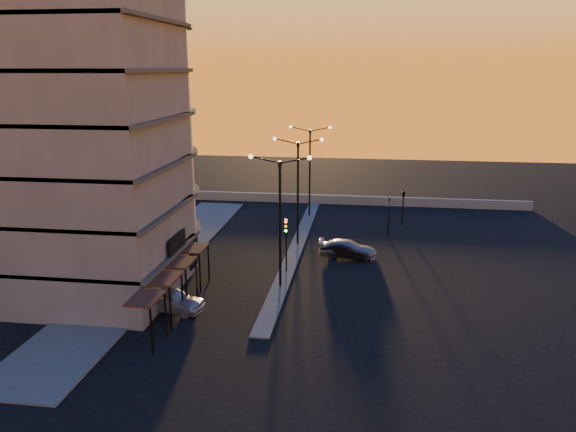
# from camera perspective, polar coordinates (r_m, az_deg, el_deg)

# --- Properties ---
(ground) EXTENTS (120.00, 120.00, 0.00)m
(ground) POSITION_cam_1_polar(r_m,az_deg,el_deg) (40.37, -0.78, -7.23)
(ground) COLOR black
(ground) RESTS_ON ground
(sidewalk_west) EXTENTS (5.00, 40.00, 0.12)m
(sidewalk_west) POSITION_cam_1_polar(r_m,az_deg,el_deg) (46.60, -12.92, -4.48)
(sidewalk_west) COLOR #50504E
(sidewalk_west) RESTS_ON ground
(median) EXTENTS (1.20, 36.00, 0.12)m
(median) POSITION_cam_1_polar(r_m,az_deg,el_deg) (49.67, 0.98, -2.88)
(median) COLOR #50504E
(median) RESTS_ON ground
(parapet) EXTENTS (44.00, 0.50, 1.00)m
(parapet) POSITION_cam_1_polar(r_m,az_deg,el_deg) (64.76, 4.50, 1.69)
(parapet) COLOR gray
(parapet) RESTS_ON ground
(building) EXTENTS (14.35, 17.08, 25.00)m
(building) POSITION_cam_1_polar(r_m,az_deg,el_deg) (42.08, -20.31, 9.49)
(building) COLOR slate
(building) RESTS_ON ground
(streetlamp_near) EXTENTS (4.32, 0.32, 9.51)m
(streetlamp_near) POSITION_cam_1_polar(r_m,az_deg,el_deg) (38.62, -0.81, 0.48)
(streetlamp_near) COLOR black
(streetlamp_near) RESTS_ON ground
(streetlamp_mid) EXTENTS (4.32, 0.32, 9.51)m
(streetlamp_mid) POSITION_cam_1_polar(r_m,az_deg,el_deg) (48.28, 1.01, 3.39)
(streetlamp_mid) COLOR black
(streetlamp_mid) RESTS_ON ground
(streetlamp_far) EXTENTS (4.32, 0.32, 9.51)m
(streetlamp_far) POSITION_cam_1_polar(r_m,az_deg,el_deg) (58.05, 2.23, 5.32)
(streetlamp_far) COLOR black
(streetlamp_far) RESTS_ON ground
(traffic_light_main) EXTENTS (0.28, 0.44, 4.25)m
(traffic_light_main) POSITION_cam_1_polar(r_m,az_deg,el_deg) (42.08, -0.20, -2.13)
(traffic_light_main) COLOR black
(traffic_light_main) RESTS_ON ground
(signal_east_a) EXTENTS (0.13, 0.16, 3.60)m
(signal_east_a) POSITION_cam_1_polar(r_m,az_deg,el_deg) (52.70, 10.20, 0.04)
(signal_east_a) COLOR black
(signal_east_a) RESTS_ON ground
(signal_east_b) EXTENTS (0.42, 1.99, 3.60)m
(signal_east_b) POSITION_cam_1_polar(r_m,az_deg,el_deg) (56.40, 11.65, 2.16)
(signal_east_b) COLOR black
(signal_east_b) RESTS_ON ground
(car_hatchback) EXTENTS (4.74, 2.55, 1.53)m
(car_hatchback) POSITION_cam_1_polar(r_m,az_deg,el_deg) (37.19, -11.90, -8.28)
(car_hatchback) COLOR silver
(car_hatchback) RESTS_ON ground
(car_sedan) EXTENTS (3.93, 2.04, 1.23)m
(car_sedan) POSITION_cam_1_polar(r_m,az_deg,el_deg) (46.36, 5.80, -3.54)
(car_sedan) COLOR black
(car_sedan) RESTS_ON ground
(car_wagon) EXTENTS (4.83, 2.15, 1.38)m
(car_wagon) POSITION_cam_1_polar(r_m,az_deg,el_deg) (46.71, 6.09, -3.31)
(car_wagon) COLOR #97989E
(car_wagon) RESTS_ON ground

